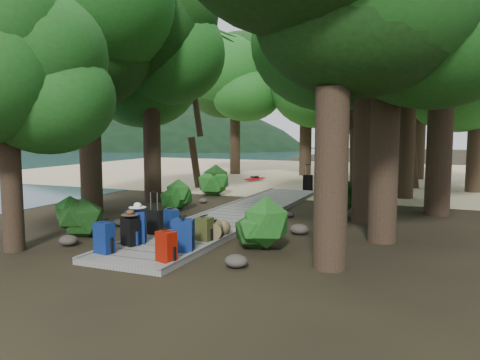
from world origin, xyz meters
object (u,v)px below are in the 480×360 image
at_px(backpack_left_c, 136,225).
at_px(suitcase_on_boardwalk, 154,222).
at_px(sun_lounger, 392,181).
at_px(backpack_left_a, 104,236).
at_px(backpack_right_a, 166,245).
at_px(kayak, 255,178).
at_px(backpack_right_b, 183,234).
at_px(backpack_right_d, 204,228).
at_px(backpack_right_c, 183,233).
at_px(duffel_right_khaki, 215,229).
at_px(backpack_left_b, 130,230).
at_px(backpack_left_d, 171,218).
at_px(lone_suitcase_on_sand, 308,183).

distance_m(backpack_left_c, suitcase_on_boardwalk, 0.92).
distance_m(suitcase_on_boardwalk, sun_lounger, 13.80).
distance_m(backpack_left_a, backpack_right_a, 1.49).
bearing_deg(kayak, backpack_right_b, -51.78).
xyz_separation_m(backpack_right_d, kayak, (-3.72, 13.08, -0.23)).
relative_size(backpack_right_c, duffel_right_khaki, 1.25).
distance_m(backpack_left_a, sun_lounger, 15.60).
height_order(backpack_right_d, kayak, backpack_right_d).
xyz_separation_m(duffel_right_khaki, sun_lounger, (2.91, 12.86, -0.02)).
distance_m(backpack_left_b, backpack_right_b, 1.33).
height_order(backpack_right_a, backpack_right_d, backpack_right_a).
xyz_separation_m(backpack_left_c, backpack_left_d, (-0.10, 1.66, -0.13)).
xyz_separation_m(backpack_left_a, backpack_left_c, (0.08, 0.99, 0.05)).
bearing_deg(backpack_right_b, backpack_left_d, 104.95).
height_order(suitcase_on_boardwalk, sun_lounger, suitcase_on_boardwalk).
bearing_deg(backpack_right_d, backpack_right_c, -81.24).
bearing_deg(sun_lounger, duffel_right_khaki, -122.04).
xyz_separation_m(backpack_left_b, backpack_right_c, (1.24, 0.12, 0.02)).
bearing_deg(backpack_left_d, backpack_left_a, -68.28).
xyz_separation_m(backpack_right_a, lone_suitcase_on_sand, (-0.40, 12.31, -0.09)).
bearing_deg(backpack_right_d, suitcase_on_boardwalk, -174.28).
bearing_deg(backpack_left_b, duffel_right_khaki, 64.27).
bearing_deg(backpack_left_a, backpack_left_b, 92.90).
bearing_deg(duffel_right_khaki, backpack_left_d, 143.12).
distance_m(backpack_left_c, sun_lounger, 14.64).
xyz_separation_m(backpack_right_c, lone_suitcase_on_sand, (-0.24, 11.40, -0.12)).
bearing_deg(backpack_left_a, backpack_left_d, 100.41).
distance_m(backpack_left_d, duffel_right_khaki, 1.59).
distance_m(backpack_left_b, suitcase_on_boardwalk, 1.16).
relative_size(backpack_left_d, kayak, 0.16).
xyz_separation_m(backpack_left_a, suitcase_on_boardwalk, (-0.03, 1.90, -0.06)).
relative_size(suitcase_on_boardwalk, sun_lounger, 0.36).
distance_m(duffel_right_khaki, sun_lounger, 13.19).
relative_size(duffel_right_khaki, suitcase_on_boardwalk, 0.97).
distance_m(backpack_left_a, backpack_right_b, 1.59).
bearing_deg(suitcase_on_boardwalk, backpack_left_a, -92.91).
relative_size(lone_suitcase_on_sand, sun_lounger, 0.41).
height_order(backpack_left_a, backpack_right_b, backpack_right_b).
xyz_separation_m(backpack_right_b, backpack_right_c, (-0.09, 0.16, -0.01)).
bearing_deg(duffel_right_khaki, suitcase_on_boardwalk, 170.98).
relative_size(backpack_left_d, backpack_right_d, 0.91).
bearing_deg(suitcase_on_boardwalk, backpack_left_c, -86.88).
relative_size(backpack_left_a, lone_suitcase_on_sand, 1.05).
xyz_separation_m(backpack_left_a, backpack_left_d, (-0.02, 2.65, -0.09)).
xyz_separation_m(backpack_left_a, backpack_right_c, (1.33, 0.86, 0.01)).
xyz_separation_m(backpack_left_c, kayak, (-2.44, 13.87, -0.33)).
bearing_deg(lone_suitcase_on_sand, backpack_right_c, -104.90).
distance_m(backpack_left_d, backpack_right_b, 2.42).
relative_size(backpack_right_c, kayak, 0.22).
xyz_separation_m(lone_suitcase_on_sand, sun_lounger, (3.30, 2.71, -0.07)).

